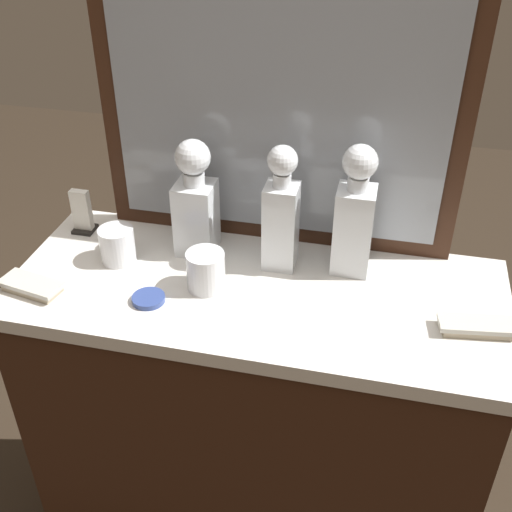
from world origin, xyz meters
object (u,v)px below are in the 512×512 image
porcelain_dish (149,299)px  silver_brush_rear (477,327)px  crystal_decanter_left (281,220)px  crystal_tumbler_far_right (206,272)px  crystal_decanter_far_left (196,208)px  napkin_holder (82,214)px  crystal_tumbler_center (117,246)px  crystal_decanter_center (354,222)px  silver_brush_far_left (32,286)px

porcelain_dish → silver_brush_rear: bearing=4.6°
crystal_decanter_left → crystal_tumbler_far_right: 0.20m
crystal_decanter_far_left → napkin_holder: (-0.30, 0.02, -0.06)m
porcelain_dish → crystal_tumbler_far_right: bearing=35.5°
crystal_decanter_far_left → crystal_tumbler_center: crystal_decanter_far_left is taller
napkin_holder → crystal_decanter_far_left: bearing=-3.5°
crystal_tumbler_center → crystal_decanter_left: bearing=10.5°
crystal_decanter_center → napkin_holder: size_ratio=2.72×
silver_brush_rear → porcelain_dish: size_ratio=2.22×
crystal_decanter_left → silver_brush_far_left: (-0.50, -0.22, -0.10)m
crystal_decanter_far_left → crystal_decanter_left: (0.20, -0.02, 0.01)m
crystal_decanter_left → crystal_tumbler_center: size_ratio=3.54×
crystal_tumbler_center → porcelain_dish: (0.12, -0.13, -0.03)m
crystal_tumbler_far_right → silver_brush_rear: bearing=-2.2°
crystal_decanter_center → silver_brush_rear: 0.33m
crystal_tumbler_center → silver_brush_far_left: crystal_tumbler_center is taller
crystal_decanter_center → silver_brush_far_left: size_ratio=2.05×
crystal_decanter_far_left → silver_brush_far_left: 0.39m
crystal_decanter_left → napkin_holder: size_ratio=2.64×
crystal_decanter_center → silver_brush_far_left: crystal_decanter_center is taller
napkin_holder → silver_brush_far_left: bearing=-89.8°
silver_brush_far_left → napkin_holder: 0.26m
crystal_decanter_far_left → napkin_holder: bearing=176.5°
silver_brush_rear → crystal_tumbler_far_right: bearing=177.8°
silver_brush_rear → porcelain_dish: silver_brush_rear is taller
porcelain_dish → crystal_decanter_far_left: bearing=78.8°
crystal_tumbler_center → silver_brush_far_left: size_ratio=0.56×
crystal_decanter_far_left → crystal_tumbler_far_right: bearing=-65.7°
crystal_decanter_left → silver_brush_far_left: size_ratio=1.99×
crystal_tumbler_center → porcelain_dish: 0.18m
crystal_tumbler_center → napkin_holder: bearing=142.9°
crystal_tumbler_far_right → crystal_tumbler_center: size_ratio=1.06×
crystal_tumbler_center → porcelain_dish: bearing=-46.7°
crystal_decanter_left → silver_brush_far_left: crystal_decanter_left is taller
crystal_tumbler_far_right → silver_brush_far_left: bearing=-164.8°
crystal_decanter_left → crystal_tumbler_far_right: size_ratio=3.35×
crystal_decanter_far_left → crystal_tumbler_far_right: 0.17m
crystal_decanter_center → crystal_decanter_left: size_ratio=1.03×
crystal_decanter_left → crystal_tumbler_far_right: bearing=-138.4°
crystal_tumbler_center → silver_brush_rear: size_ratio=0.53×
crystal_decanter_center → crystal_tumbler_center: bearing=-170.4°
crystal_decanter_center → crystal_tumbler_far_right: crystal_decanter_center is taller
crystal_decanter_center → porcelain_dish: crystal_decanter_center is taller
crystal_decanter_far_left → silver_brush_rear: (0.62, -0.16, -0.10)m
crystal_decanter_center → crystal_decanter_far_left: (-0.36, -0.00, -0.01)m
crystal_tumbler_far_right → napkin_holder: size_ratio=0.79×
crystal_decanter_far_left → crystal_decanter_left: crystal_decanter_left is taller
crystal_decanter_center → crystal_decanter_far_left: size_ratio=1.08×
crystal_tumbler_far_right → napkin_holder: napkin_holder is taller
silver_brush_far_left → porcelain_dish: silver_brush_far_left is taller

